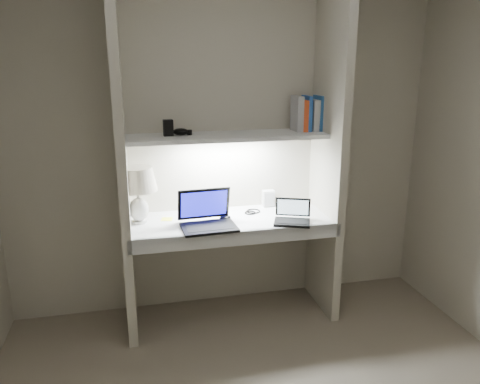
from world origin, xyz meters
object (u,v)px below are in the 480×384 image
object	(u,v)px
book_row	(309,114)
laptop_netbook	(292,217)
laptop_main	(207,218)
speaker	(268,198)
table_lamp	(138,186)

from	to	relation	value
book_row	laptop_netbook	bearing A→B (deg)	-124.80
laptop_main	speaker	world-z (taller)	laptop_main
laptop_main	laptop_netbook	xyz separation A→B (m)	(0.60, -0.05, -0.02)
laptop_netbook	book_row	xyz separation A→B (m)	(0.22, 0.31, 0.68)
table_lamp	laptop_netbook	xyz separation A→B (m)	(1.05, -0.23, -0.23)
speaker	laptop_main	bearing A→B (deg)	-148.39
laptop_main	speaker	size ratio (longest dim) A/B	3.04
laptop_netbook	speaker	distance (m)	0.40
laptop_main	book_row	distance (m)	1.08
table_lamp	laptop_main	size ratio (longest dim) A/B	1.03
table_lamp	laptop_main	distance (m)	0.53
table_lamp	book_row	bearing A→B (deg)	3.79
table_lamp	book_row	size ratio (longest dim) A/B	1.56
laptop_netbook	book_row	world-z (taller)	book_row
laptop_netbook	book_row	size ratio (longest dim) A/B	1.21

